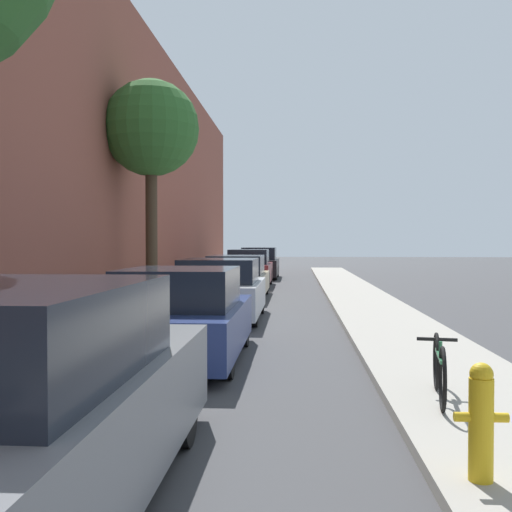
{
  "coord_description": "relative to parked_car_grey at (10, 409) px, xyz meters",
  "views": [
    {
      "loc": [
        0.93,
        1.55,
        1.79
      ],
      "look_at": [
        0.37,
        10.13,
        1.6
      ],
      "focal_mm": 43.09,
      "sensor_mm": 36.0,
      "label": 1
    }
  ],
  "objects": [
    {
      "name": "parked_car_champagne",
      "position": [
        -0.06,
        15.68,
        -0.08
      ],
      "size": [
        1.87,
        4.66,
        1.37
      ],
      "color": "black",
      "rests_on": "ground"
    },
    {
      "name": "parked_car_black",
      "position": [
        0.03,
        26.25,
        -0.0
      ],
      "size": [
        1.8,
        4.47,
        1.53
      ],
      "color": "black",
      "rests_on": "ground"
    },
    {
      "name": "sidewalk_right",
      "position": [
        3.8,
        10.66,
        -0.66
      ],
      "size": [
        2.0,
        52.0,
        0.12
      ],
      "color": "#9E998E",
      "rests_on": "ground"
    },
    {
      "name": "parked_car_grey",
      "position": [
        0.0,
        0.0,
        0.0
      ],
      "size": [
        1.85,
        4.68,
        1.53
      ],
      "color": "black",
      "rests_on": "ground"
    },
    {
      "name": "bicycle",
      "position": [
        3.35,
        2.79,
        -0.27
      ],
      "size": [
        0.44,
        1.57,
        0.65
      ],
      "rotation": [
        0.0,
        0.0,
        -0.16
      ],
      "color": "black",
      "rests_on": "sidewalk_right"
    },
    {
      "name": "parked_car_navy",
      "position": [
        0.1,
        5.36,
        -0.06
      ],
      "size": [
        1.82,
        4.03,
        1.4
      ],
      "color": "black",
      "rests_on": "ground"
    },
    {
      "name": "sidewalk_left",
      "position": [
        -2.0,
        10.66,
        -0.66
      ],
      "size": [
        2.0,
        52.0,
        0.12
      ],
      "color": "#9E998E",
      "rests_on": "ground"
    },
    {
      "name": "fire_hydrant",
      "position": [
        3.12,
        0.56,
        -0.17
      ],
      "size": [
        0.37,
        0.17,
        0.83
      ],
      "color": "gold",
      "rests_on": "sidewalk_right"
    },
    {
      "name": "street_tree_far",
      "position": [
        -2.03,
        12.37,
        4.05
      ],
      "size": [
        2.56,
        2.56,
        5.99
      ],
      "color": "#423323",
      "rests_on": "sidewalk_left"
    },
    {
      "name": "ground_plane",
      "position": [
        0.9,
        10.66,
        -0.72
      ],
      "size": [
        120.0,
        120.0,
        0.0
      ],
      "primitive_type": "plane",
      "color": "#3D3D3F"
    },
    {
      "name": "parked_car_maroon",
      "position": [
        -0.06,
        20.79,
        -0.01
      ],
      "size": [
        1.73,
        4.14,
        1.5
      ],
      "color": "black",
      "rests_on": "ground"
    },
    {
      "name": "parked_car_silver",
      "position": [
        0.08,
        10.25,
        -0.05
      ],
      "size": [
        1.89,
        3.95,
        1.41
      ],
      "color": "black",
      "rests_on": "ground"
    },
    {
      "name": "building_facade_left",
      "position": [
        -3.35,
        10.66,
        3.69
      ],
      "size": [
        0.7,
        52.0,
        8.82
      ],
      "color": "brown",
      "rests_on": "ground"
    }
  ]
}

